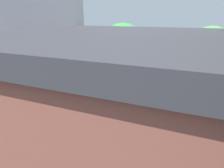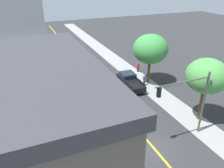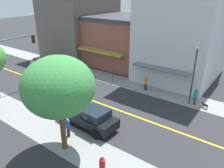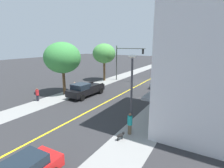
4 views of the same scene
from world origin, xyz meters
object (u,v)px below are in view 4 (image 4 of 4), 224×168
black_pickup_truck (85,90)px  pedestrian_red_shirt (37,94)px  street_lamp (132,85)px  pedestrian_blue_shirt (75,87)px  parking_meter (161,92)px  small_dog (121,135)px  grey_sedan_left_curb (159,83)px  street_tree_right_corner (62,58)px  pedestrian_orange_shirt (155,102)px  fire_hydrant (175,84)px  traffic_light_mast (125,57)px  silver_sedan_left_curb (169,77)px  pedestrian_teal_shirt (130,123)px  street_tree_left_near (104,54)px

black_pickup_truck → pedestrian_red_shirt: bearing=-37.3°
street_lamp → pedestrian_blue_shirt: bearing=-27.8°
parking_meter → small_dog: 11.44m
small_dog → grey_sedan_left_curb: bearing=27.4°
street_tree_right_corner → pedestrian_orange_shirt: bearing=-179.4°
fire_hydrant → black_pickup_truck: black_pickup_truck is taller
parking_meter → pedestrian_red_shirt: (12.90, 8.66, -0.03)m
traffic_light_mast → silver_sedan_left_curb: size_ratio=1.49×
traffic_light_mast → small_dog: size_ratio=8.98×
street_tree_right_corner → pedestrian_blue_shirt: size_ratio=4.34×
street_tree_right_corner → pedestrian_red_shirt: (0.49, 4.06, -4.24)m
street_tree_right_corner → black_pickup_truck: street_tree_right_corner is taller
street_lamp → grey_sedan_left_curb: street_lamp is taller
street_lamp → silver_sedan_left_curb: street_lamp is taller
pedestrian_blue_shirt → small_dog: 13.77m
silver_sedan_left_curb → pedestrian_teal_shirt: 22.23m
traffic_light_mast → small_dog: (-9.27, 19.22, -4.08)m
silver_sedan_left_curb → black_pickup_truck: size_ratio=0.76×
pedestrian_teal_shirt → small_dog: pedestrian_teal_shirt is taller
street_tree_right_corner → parking_meter: size_ratio=5.48×
pedestrian_teal_shirt → pedestrian_blue_shirt: (11.64, -6.57, -0.05)m
grey_sedan_left_curb → traffic_light_mast: bearing=-103.2°
silver_sedan_left_curb → small_dog: size_ratio=6.01×
street_tree_right_corner → silver_sedan_left_curb: 20.09m
street_tree_left_near → pedestrian_blue_shirt: size_ratio=4.23×
fire_hydrant → silver_sedan_left_curb: (1.85, -3.76, 0.44)m
black_pickup_truck → pedestrian_teal_shirt: 11.35m
fire_hydrant → black_pickup_truck: 15.28m
street_lamp → pedestrian_red_shirt: size_ratio=3.82×
street_tree_left_near → black_pickup_truck: 11.47m
pedestrian_teal_shirt → pedestrian_orange_shirt: bearing=-113.8°
parking_meter → traffic_light_mast: (9.07, -7.80, 3.57)m
traffic_light_mast → grey_sedan_left_curb: traffic_light_mast is taller
street_tree_right_corner → parking_meter: 13.89m
silver_sedan_left_curb → pedestrian_orange_shirt: pedestrian_orange_shirt is taller
grey_sedan_left_curb → pedestrian_blue_shirt: bearing=-43.9°
fire_hydrant → small_dog: fire_hydrant is taller
street_tree_right_corner → pedestrian_blue_shirt: bearing=-144.8°
black_pickup_truck → pedestrian_orange_shirt: bearing=90.4°
black_pickup_truck → pedestrian_blue_shirt: size_ratio=3.49×
traffic_light_mast → black_pickup_truck: bearing=-90.0°
fire_hydrant → grey_sedan_left_curb: 2.81m
pedestrian_teal_shirt → pedestrian_blue_shirt: size_ratio=1.06×
fire_hydrant → street_lamp: 18.21m
street_lamp → small_dog: (0.07, 1.60, -3.47)m
fire_hydrant → silver_sedan_left_curb: silver_sedan_left_curb is taller
street_lamp → street_tree_right_corner: bearing=-22.4°
pedestrian_blue_shirt → street_lamp: bearing=130.5°
parking_meter → traffic_light_mast: 12.48m
pedestrian_red_shirt → pedestrian_orange_shirt: (-13.49, -4.21, 0.08)m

